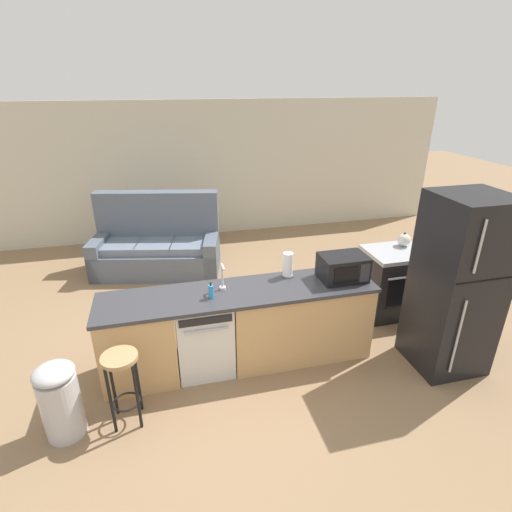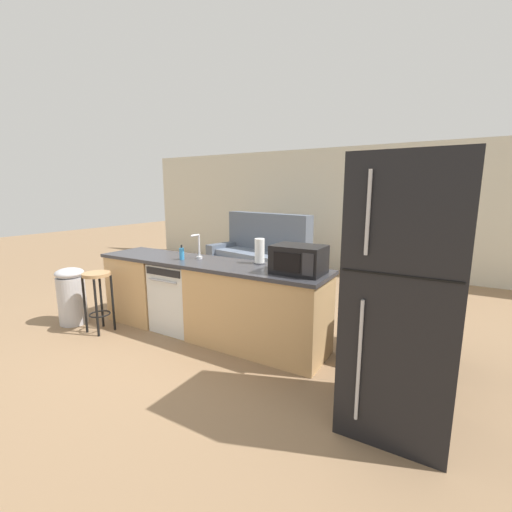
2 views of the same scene
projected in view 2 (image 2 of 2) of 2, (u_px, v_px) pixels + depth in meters
The scene contains 14 objects.
ground_plane at pixel (198, 331), 4.21m from camera, with size 24.00×24.00×0.00m, color #896B4C.
wall_back at pixel (334, 210), 7.37m from camera, with size 10.00×0.06×2.60m.
kitchen_counter at pixel (213, 302), 4.01m from camera, with size 2.94×0.66×0.90m.
dishwasher at pixel (182, 296), 4.25m from camera, with size 0.58×0.61×0.84m.
stove_range at pixel (415, 318), 3.41m from camera, with size 0.76×0.68×0.90m.
refrigerator at pixel (404, 297), 2.39m from camera, with size 0.72×0.73×1.94m.
microwave at pixel (299, 259), 3.36m from camera, with size 0.50×0.37×0.28m.
sink_faucet at pixel (198, 248), 4.08m from camera, with size 0.07×0.18×0.30m.
paper_towel_roll at pixel (260, 251), 3.82m from camera, with size 0.14×0.14×0.28m.
soap_bottle at pixel (182, 254), 4.04m from camera, with size 0.06×0.06×0.18m.
kettle at pixel (440, 265), 3.34m from camera, with size 0.21×0.17×0.19m.
bar_stool at pixel (98, 289), 4.12m from camera, with size 0.32×0.32×0.74m.
trash_bin at pixel (72, 295), 4.41m from camera, with size 0.35×0.35×0.74m.
couch at pixel (260, 258), 6.75m from camera, with size 2.15×1.31×1.27m.
Camera 2 is at (2.62, -3.05, 1.70)m, focal length 24.00 mm.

